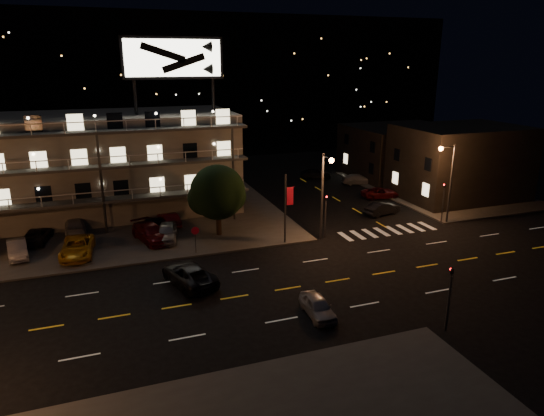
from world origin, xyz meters
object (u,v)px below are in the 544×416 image
object	(u,v)px
side_car_0	(382,208)
road_car_east	(318,306)
lot_car_7	(75,226)
road_car_west	(189,274)
tree	(217,194)
lot_car_2	(77,247)
lot_car_4	(167,232)

from	to	relation	value
side_car_0	road_car_east	xyz separation A→B (m)	(-15.44, -17.09, -0.06)
lot_car_7	road_car_west	bearing A→B (deg)	115.74
lot_car_7	road_car_east	bearing A→B (deg)	120.78
tree	side_car_0	world-z (taller)	tree
lot_car_2	lot_car_7	xyz separation A→B (m)	(-0.37, 6.20, -0.06)
road_car_east	lot_car_7	bearing A→B (deg)	127.59
lot_car_2	lot_car_4	bearing A→B (deg)	14.07
lot_car_2	road_car_east	distance (m)	21.45
lot_car_2	road_car_west	size ratio (longest dim) A/B	0.97
lot_car_2	road_car_east	xyz separation A→B (m)	(14.82, -15.50, -0.25)
tree	lot_car_4	xyz separation A→B (m)	(-4.76, 0.12, -3.18)
lot_car_4	road_car_west	xyz separation A→B (m)	(0.34, -9.29, -0.15)
lot_car_2	road_car_east	world-z (taller)	lot_car_2
lot_car_4	road_car_east	size ratio (longest dim) A/B	1.20
lot_car_4	road_car_east	bearing A→B (deg)	-54.78
lot_car_2	lot_car_7	distance (m)	6.21
lot_car_2	lot_car_7	world-z (taller)	lot_car_2
road_car_west	lot_car_2	bearing A→B (deg)	-61.90
tree	lot_car_4	distance (m)	5.73
lot_car_2	road_car_west	world-z (taller)	lot_car_2
lot_car_2	side_car_0	distance (m)	30.30
lot_car_2	road_car_west	distance (m)	11.29
side_car_0	road_car_east	bearing A→B (deg)	124.98
lot_car_7	road_car_east	distance (m)	26.49
side_car_0	road_car_east	world-z (taller)	side_car_0
lot_car_4	lot_car_7	size ratio (longest dim) A/B	0.96
side_car_0	road_car_west	size ratio (longest dim) A/B	0.77
lot_car_2	lot_car_4	distance (m)	7.63
lot_car_4	road_car_east	distance (m)	18.21
lot_car_4	road_car_west	bearing A→B (deg)	-76.30
lot_car_4	road_car_east	xyz separation A→B (m)	(7.29, -16.69, -0.27)
road_car_east	lot_car_2	bearing A→B (deg)	136.30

